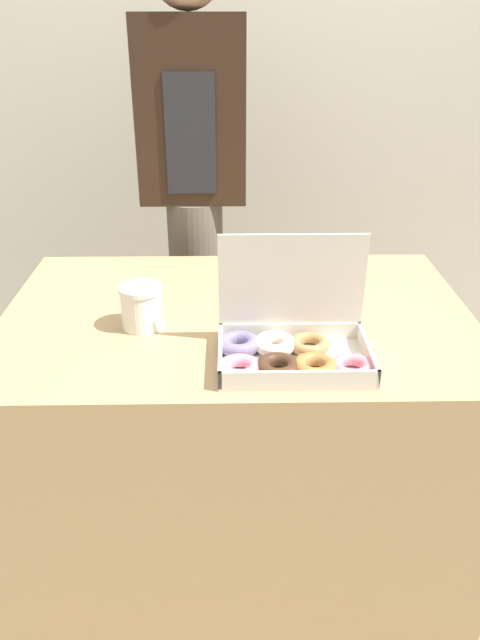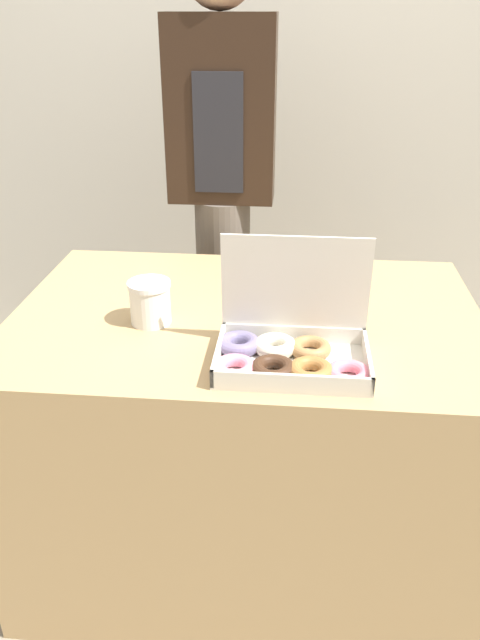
# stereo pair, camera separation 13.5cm
# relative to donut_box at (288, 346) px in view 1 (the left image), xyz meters

# --- Properties ---
(ground_plane) EXTENTS (14.00, 14.00, 0.00)m
(ground_plane) POSITION_rel_donut_box_xyz_m (-0.11, 0.25, -0.81)
(ground_plane) COLOR gray
(wall_back) EXTENTS (10.00, 0.05, 2.60)m
(wall_back) POSITION_rel_donut_box_xyz_m (-0.11, 1.50, 0.49)
(wall_back) COLOR beige
(wall_back) RESTS_ON ground_plane
(table) EXTENTS (1.19, 0.81, 0.77)m
(table) POSITION_rel_donut_box_xyz_m (-0.11, 0.25, -0.42)
(table) COLOR tan
(table) RESTS_ON ground_plane
(donut_box) EXTENTS (0.35, 0.24, 0.26)m
(donut_box) POSITION_rel_donut_box_xyz_m (0.00, 0.00, 0.00)
(donut_box) COLOR silver
(donut_box) RESTS_ON table
(coffee_cup) EXTENTS (0.10, 0.10, 0.11)m
(coffee_cup) POSITION_rel_donut_box_xyz_m (-0.34, 0.17, 0.02)
(coffee_cup) COLOR white
(coffee_cup) RESTS_ON table
(person_customer) EXTENTS (0.34, 0.22, 1.69)m
(person_customer) POSITION_rel_donut_box_xyz_m (-0.24, 0.87, 0.16)
(person_customer) COLOR #665B51
(person_customer) RESTS_ON ground_plane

